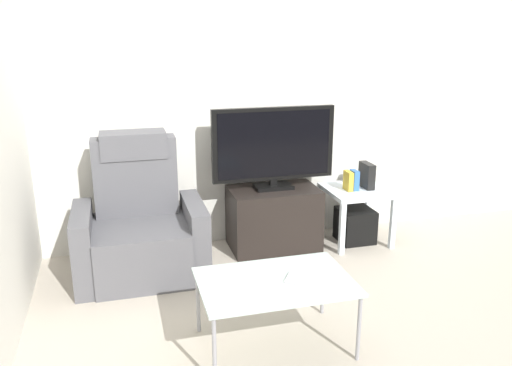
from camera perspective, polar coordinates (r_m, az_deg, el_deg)
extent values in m
plane|color=#B2A899|center=(3.92, 4.27, -11.72)|extent=(6.40, 6.40, 0.00)
cube|color=silver|center=(4.56, -0.16, 9.59)|extent=(6.40, 0.06, 2.60)
cube|color=black|center=(4.56, 1.93, -3.83)|extent=(0.76, 0.47, 0.53)
cube|color=black|center=(4.32, 2.82, -3.51)|extent=(0.70, 0.02, 0.02)
cube|color=black|center=(4.35, 2.63, -2.86)|extent=(0.34, 0.11, 0.04)
cube|color=black|center=(4.49, 1.89, -0.37)|extent=(0.32, 0.20, 0.03)
cube|color=black|center=(4.47, 1.89, 0.12)|extent=(0.06, 0.04, 0.05)
cube|color=black|center=(4.39, 1.93, 4.29)|extent=(1.05, 0.05, 0.62)
cube|color=black|center=(4.37, 2.03, 4.22)|extent=(0.97, 0.01, 0.55)
cube|color=#515156|center=(4.16, -12.37, -7.13)|extent=(0.70, 0.72, 0.42)
cube|color=#515156|center=(4.24, -13.02, 0.76)|extent=(0.64, 0.20, 0.62)
cube|color=#515156|center=(4.20, -13.25, 4.11)|extent=(0.50, 0.26, 0.20)
cube|color=#515156|center=(4.14, -18.27, -6.67)|extent=(0.14, 0.68, 0.56)
cube|color=#515156|center=(4.17, -6.64, -5.76)|extent=(0.14, 0.68, 0.56)
cube|color=silver|center=(4.70, 10.96, -0.81)|extent=(0.54, 0.54, 0.04)
cube|color=silver|center=(4.48, 9.37, -4.95)|extent=(0.04, 0.04, 0.46)
cube|color=silver|center=(4.69, 14.69, -4.29)|extent=(0.04, 0.04, 0.46)
cube|color=silver|center=(4.89, 7.07, -3.00)|extent=(0.04, 0.04, 0.46)
cube|color=silver|center=(5.08, 12.06, -2.48)|extent=(0.04, 0.04, 0.46)
cube|color=black|center=(4.80, 10.75, -4.53)|extent=(0.30, 0.30, 0.30)
cube|color=gold|center=(4.61, 10.02, 0.23)|extent=(0.04, 0.13, 0.17)
cube|color=#3366B2|center=(4.63, 10.67, 0.32)|extent=(0.05, 0.11, 0.17)
cube|color=black|center=(4.71, 11.98, 0.82)|extent=(0.07, 0.20, 0.22)
cube|color=#B2C6C1|center=(3.13, 2.10, -10.73)|extent=(0.90, 0.60, 0.02)
cylinder|color=gray|center=(2.92, -4.56, -17.82)|extent=(0.02, 0.02, 0.41)
cylinder|color=gray|center=(3.16, 11.15, -15.28)|extent=(0.02, 0.02, 0.41)
cylinder|color=gray|center=(3.38, -6.34, -12.77)|extent=(0.02, 0.02, 0.41)
cylinder|color=gray|center=(3.58, 7.30, -11.00)|extent=(0.02, 0.02, 0.41)
cube|color=#B7B7BC|center=(3.14, 3.99, -10.27)|extent=(0.14, 0.16, 0.01)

